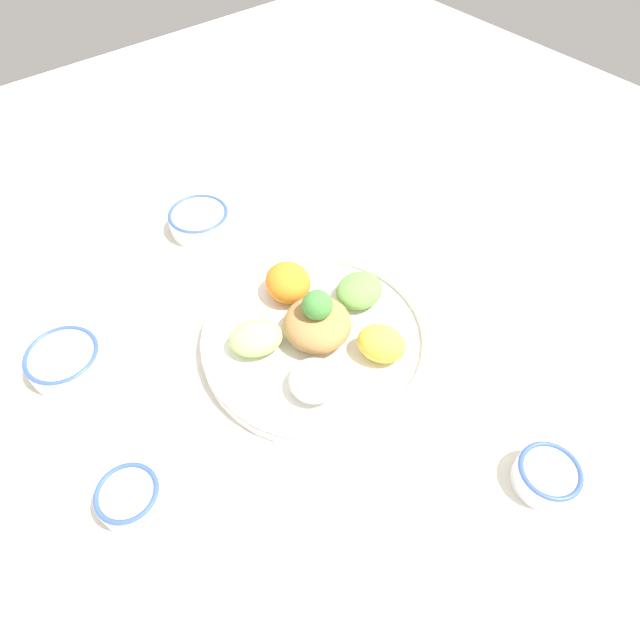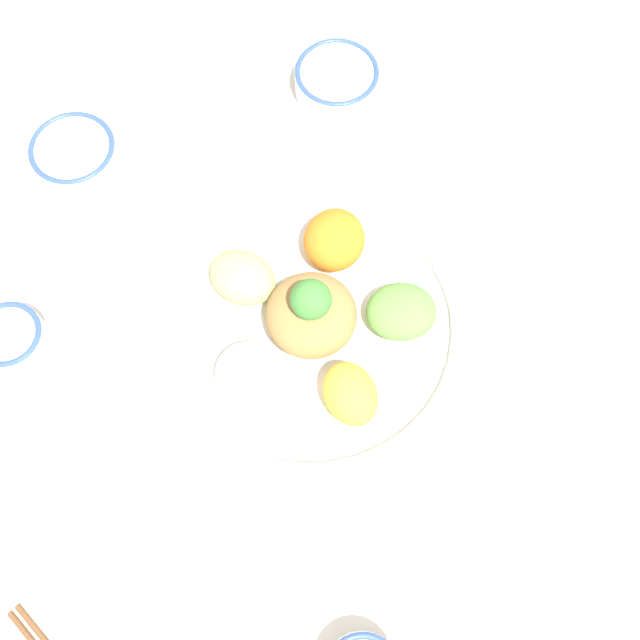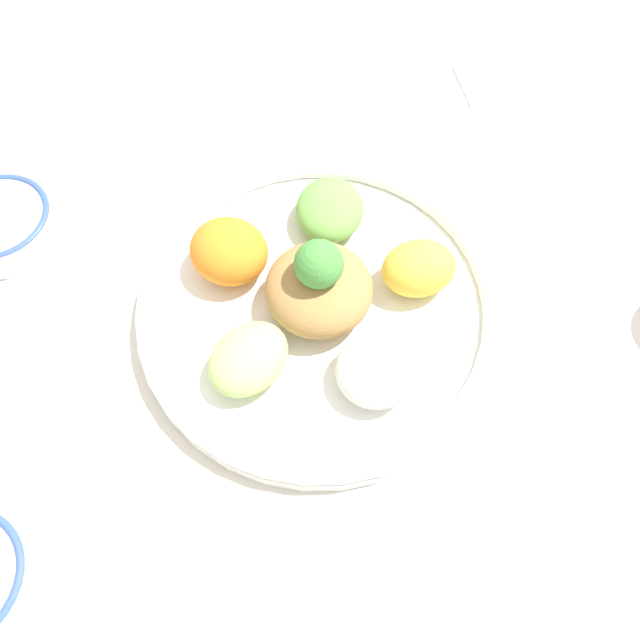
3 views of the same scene
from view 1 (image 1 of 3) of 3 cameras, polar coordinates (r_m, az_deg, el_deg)
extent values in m
plane|color=silver|center=(0.88, -0.04, -2.74)|extent=(2.40, 2.40, 0.00)
cylinder|color=white|center=(0.88, -0.03, -1.98)|extent=(0.38, 0.38, 0.02)
torus|color=white|center=(0.86, -0.03, -1.38)|extent=(0.38, 0.38, 0.02)
ellipsoid|color=#6BAD4C|center=(0.90, 4.21, 3.17)|extent=(0.09, 0.10, 0.04)
ellipsoid|color=orange|center=(0.90, -3.44, 4.02)|extent=(0.09, 0.09, 0.06)
ellipsoid|color=#B7DB7A|center=(0.84, -6.86, -1.89)|extent=(0.10, 0.11, 0.05)
ellipsoid|color=white|center=(0.79, -0.63, -6.48)|extent=(0.11, 0.11, 0.04)
ellipsoid|color=yellow|center=(0.83, 6.55, -2.52)|extent=(0.10, 0.09, 0.06)
ellipsoid|color=#AD7F47|center=(0.84, -0.04, -0.27)|extent=(0.11, 0.11, 0.06)
sphere|color=#478E3D|center=(0.81, -0.04, 1.77)|extent=(0.05, 0.05, 0.05)
cylinder|color=white|center=(0.93, -25.56, -3.97)|extent=(0.11, 0.11, 0.04)
torus|color=#38569E|center=(0.92, -25.91, -3.36)|extent=(0.11, 0.11, 0.01)
cylinder|color=#DBB251|center=(0.92, -25.85, -3.46)|extent=(0.09, 0.09, 0.00)
cylinder|color=white|center=(1.09, -12.51, 10.34)|extent=(0.12, 0.12, 0.04)
torus|color=#38569E|center=(1.08, -12.67, 11.07)|extent=(0.12, 0.12, 0.01)
cylinder|color=#DBB251|center=(1.08, -12.65, 10.95)|extent=(0.10, 0.10, 0.00)
cylinder|color=white|center=(0.81, 22.96, -15.11)|extent=(0.08, 0.08, 0.04)
torus|color=#38569E|center=(0.79, 23.36, -14.56)|extent=(0.08, 0.08, 0.01)
cylinder|color=white|center=(0.79, 23.30, -14.65)|extent=(0.07, 0.07, 0.00)
cylinder|color=white|center=(0.78, -19.60, -17.45)|extent=(0.08, 0.08, 0.04)
torus|color=#38569E|center=(0.76, -19.94, -16.97)|extent=(0.08, 0.08, 0.01)
cylinder|color=maroon|center=(0.77, -19.88, -17.05)|extent=(0.07, 0.07, 0.00)
cube|color=white|center=(1.05, 19.53, 5.16)|extent=(0.05, 0.07, 0.01)
ellipsoid|color=white|center=(1.01, 19.00, 3.11)|extent=(0.05, 0.05, 0.01)
camera|label=2|loc=(0.41, 73.65, 53.31)|focal=42.00mm
camera|label=3|loc=(0.35, -34.79, 21.92)|focal=35.00mm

